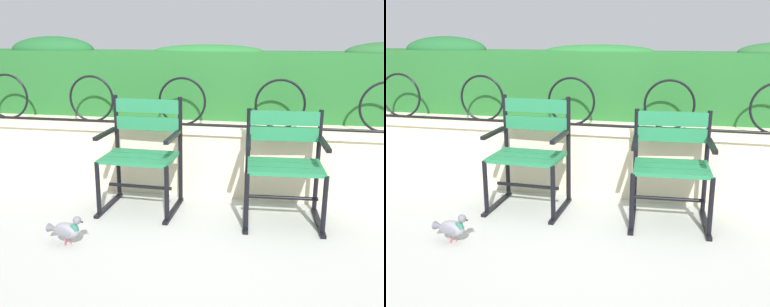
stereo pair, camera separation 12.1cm
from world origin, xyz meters
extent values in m
plane|color=#ADADA8|center=(0.00, 0.00, 0.00)|extent=(60.00, 60.00, 0.00)
cube|color=beige|center=(0.00, 0.87, 0.28)|extent=(6.84, 0.35, 0.56)
cube|color=beige|center=(0.00, 0.87, 0.59)|extent=(6.84, 0.41, 0.05)
cylinder|color=black|center=(0.00, 0.79, 0.62)|extent=(6.31, 0.02, 0.02)
torus|color=black|center=(-1.87, 0.79, 0.82)|extent=(0.42, 0.02, 0.42)
torus|color=black|center=(-1.04, 0.79, 0.82)|extent=(0.42, 0.02, 0.42)
torus|color=black|center=(-0.21, 0.79, 0.82)|extent=(0.42, 0.02, 0.42)
torus|color=black|center=(0.61, 0.79, 0.82)|extent=(0.42, 0.02, 0.42)
cube|color=#236028|center=(0.00, 1.28, 0.92)|extent=(6.70, 0.49, 0.61)
ellipsoid|color=#1E5829|center=(-1.64, 1.28, 1.23)|extent=(0.86, 0.44, 0.27)
ellipsoid|color=#23622A|center=(-0.07, 1.28, 1.23)|extent=(1.04, 0.44, 0.12)
cube|color=#237547|center=(-0.47, 0.18, 0.44)|extent=(0.56, 0.14, 0.03)
cube|color=#237547|center=(-0.46, 0.32, 0.44)|extent=(0.56, 0.14, 0.03)
cube|color=#237547|center=(-0.46, 0.45, 0.44)|extent=(0.56, 0.14, 0.03)
cube|color=#237547|center=(-0.46, 0.55, 0.81)|extent=(0.55, 0.05, 0.11)
cube|color=#237547|center=(-0.46, 0.55, 0.67)|extent=(0.55, 0.05, 0.11)
cylinder|color=black|center=(-0.18, 0.55, 0.45)|extent=(0.04, 0.04, 0.90)
cylinder|color=black|center=(-0.19, 0.12, 0.22)|extent=(0.04, 0.04, 0.44)
cube|color=black|center=(-0.19, 0.31, 0.01)|extent=(0.06, 0.52, 0.02)
cube|color=black|center=(-0.19, 0.31, 0.62)|extent=(0.05, 0.40, 0.03)
cylinder|color=black|center=(-0.73, 0.56, 0.45)|extent=(0.04, 0.04, 0.90)
cylinder|color=black|center=(-0.75, 0.13, 0.22)|extent=(0.04, 0.04, 0.44)
cube|color=black|center=(-0.74, 0.32, 0.01)|extent=(0.06, 0.52, 0.02)
cube|color=black|center=(-0.74, 0.32, 0.62)|extent=(0.05, 0.40, 0.03)
cylinder|color=black|center=(-0.46, 0.32, 0.20)|extent=(0.53, 0.04, 0.03)
cube|color=#237547|center=(0.67, 0.14, 0.44)|extent=(0.55, 0.16, 0.03)
cube|color=#237547|center=(0.67, 0.27, 0.44)|extent=(0.55, 0.16, 0.03)
cube|color=#237547|center=(0.66, 0.41, 0.44)|extent=(0.55, 0.16, 0.03)
cube|color=#237547|center=(0.65, 0.51, 0.76)|extent=(0.54, 0.06, 0.11)
cube|color=#237547|center=(0.65, 0.51, 0.63)|extent=(0.54, 0.06, 0.11)
cylinder|color=black|center=(0.92, 0.53, 0.41)|extent=(0.04, 0.04, 0.83)
cylinder|color=black|center=(0.95, 0.10, 0.22)|extent=(0.04, 0.04, 0.44)
cube|color=black|center=(0.94, 0.29, 0.01)|extent=(0.07, 0.52, 0.02)
cube|color=black|center=(0.94, 0.29, 0.62)|extent=(0.06, 0.40, 0.03)
cylinder|color=black|center=(0.38, 0.50, 0.41)|extent=(0.04, 0.04, 0.83)
cylinder|color=black|center=(0.41, 0.07, 0.22)|extent=(0.04, 0.04, 0.44)
cube|color=black|center=(0.39, 0.26, 0.01)|extent=(0.07, 0.52, 0.02)
cube|color=black|center=(0.39, 0.26, 0.62)|extent=(0.06, 0.40, 0.03)
cylinder|color=black|center=(0.67, 0.27, 0.20)|extent=(0.52, 0.06, 0.03)
ellipsoid|color=gray|center=(-0.77, -0.38, 0.11)|extent=(0.21, 0.14, 0.11)
cylinder|color=#2D6B56|center=(-0.70, -0.39, 0.14)|extent=(0.07, 0.06, 0.06)
sphere|color=slate|center=(-0.68, -0.40, 0.20)|extent=(0.06, 0.06, 0.06)
cone|color=black|center=(-0.65, -0.40, 0.19)|extent=(0.02, 0.02, 0.01)
cone|color=#595960|center=(-0.88, -0.35, 0.10)|extent=(0.09, 0.08, 0.06)
ellipsoid|color=slate|center=(-0.77, -0.34, 0.11)|extent=(0.14, 0.05, 0.07)
ellipsoid|color=slate|center=(-0.79, -0.42, 0.11)|extent=(0.14, 0.05, 0.07)
cylinder|color=#C6515B|center=(-0.75, -0.36, 0.03)|extent=(0.01, 0.01, 0.05)
cylinder|color=#C6515B|center=(-0.78, -0.39, 0.03)|extent=(0.01, 0.01, 0.05)
camera|label=1|loc=(0.57, -2.93, 1.40)|focal=41.60mm
camera|label=2|loc=(0.69, -2.90, 1.40)|focal=41.60mm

